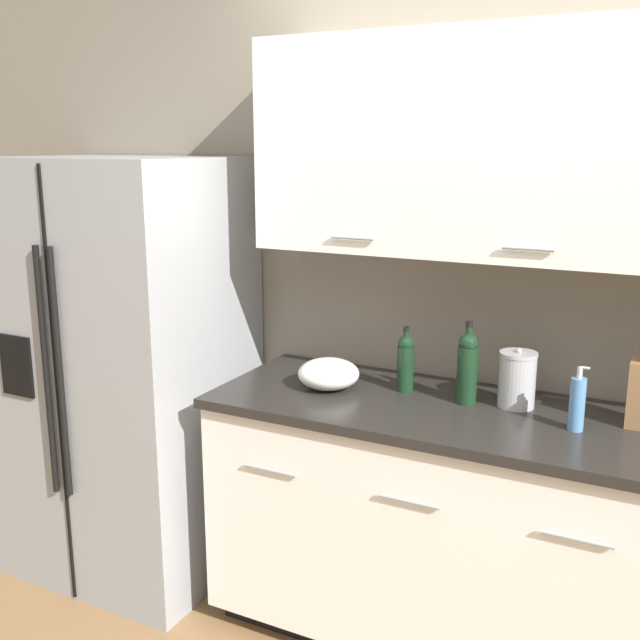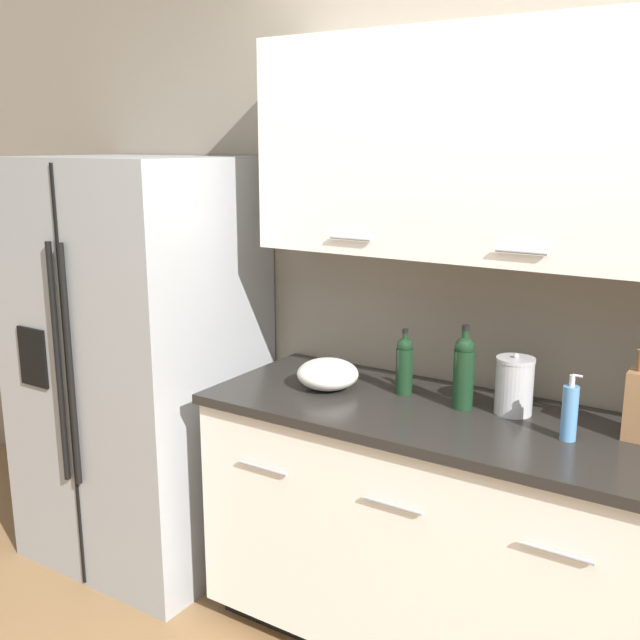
{
  "view_description": "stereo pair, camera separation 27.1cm",
  "coord_description": "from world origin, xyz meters",
  "px_view_note": "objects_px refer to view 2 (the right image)",
  "views": [
    {
      "loc": [
        0.43,
        -1.61,
        1.79
      ],
      "look_at": [
        -0.77,
        0.74,
        1.17
      ],
      "focal_mm": 42.0,
      "sensor_mm": 36.0,
      "label": 1
    },
    {
      "loc": [
        0.67,
        -1.47,
        1.79
      ],
      "look_at": [
        -0.77,
        0.74,
        1.17
      ],
      "focal_mm": 42.0,
      "sensor_mm": 36.0,
      "label": 2
    }
  ],
  "objects_px": {
    "steel_canister": "(514,386)",
    "mixing_bowl": "(328,374)",
    "soap_dispenser": "(570,412)",
    "wine_bottle": "(464,371)",
    "oil_bottle": "(404,364)",
    "refrigerator": "(139,364)"
  },
  "relations": [
    {
      "from": "mixing_bowl",
      "to": "steel_canister",
      "type": "bearing_deg",
      "value": 10.01
    },
    {
      "from": "refrigerator",
      "to": "oil_bottle",
      "type": "bearing_deg",
      "value": 6.86
    },
    {
      "from": "oil_bottle",
      "to": "mixing_bowl",
      "type": "xyz_separation_m",
      "value": [
        -0.26,
        -0.1,
        -0.05
      ]
    },
    {
      "from": "steel_canister",
      "to": "mixing_bowl",
      "type": "xyz_separation_m",
      "value": [
        -0.66,
        -0.12,
        -0.04
      ]
    },
    {
      "from": "soap_dispenser",
      "to": "mixing_bowl",
      "type": "distance_m",
      "value": 0.87
    },
    {
      "from": "wine_bottle",
      "to": "soap_dispenser",
      "type": "xyz_separation_m",
      "value": [
        0.38,
        -0.09,
        -0.04
      ]
    },
    {
      "from": "soap_dispenser",
      "to": "oil_bottle",
      "type": "distance_m",
      "value": 0.62
    },
    {
      "from": "oil_bottle",
      "to": "wine_bottle",
      "type": "bearing_deg",
      "value": -6.54
    },
    {
      "from": "soap_dispenser",
      "to": "steel_canister",
      "type": "distance_m",
      "value": 0.25
    },
    {
      "from": "oil_bottle",
      "to": "mixing_bowl",
      "type": "distance_m",
      "value": 0.28
    },
    {
      "from": "soap_dispenser",
      "to": "oil_bottle",
      "type": "relative_size",
      "value": 0.88
    },
    {
      "from": "refrigerator",
      "to": "mixing_bowl",
      "type": "relative_size",
      "value": 7.74
    },
    {
      "from": "oil_bottle",
      "to": "steel_canister",
      "type": "bearing_deg",
      "value": 2.48
    },
    {
      "from": "steel_canister",
      "to": "mixing_bowl",
      "type": "bearing_deg",
      "value": -169.99
    },
    {
      "from": "refrigerator",
      "to": "wine_bottle",
      "type": "bearing_deg",
      "value": 4.67
    },
    {
      "from": "soap_dispenser",
      "to": "oil_bottle",
      "type": "height_order",
      "value": "oil_bottle"
    },
    {
      "from": "wine_bottle",
      "to": "oil_bottle",
      "type": "bearing_deg",
      "value": 173.46
    },
    {
      "from": "wine_bottle",
      "to": "steel_canister",
      "type": "xyz_separation_m",
      "value": [
        0.16,
        0.04,
        -0.04
      ]
    },
    {
      "from": "wine_bottle",
      "to": "mixing_bowl",
      "type": "bearing_deg",
      "value": -171.76
    },
    {
      "from": "soap_dispenser",
      "to": "mixing_bowl",
      "type": "xyz_separation_m",
      "value": [
        -0.87,
        0.02,
        -0.03
      ]
    },
    {
      "from": "soap_dispenser",
      "to": "steel_canister",
      "type": "xyz_separation_m",
      "value": [
        -0.22,
        0.13,
        0.01
      ]
    },
    {
      "from": "oil_bottle",
      "to": "soap_dispenser",
      "type": "bearing_deg",
      "value": -10.75
    }
  ]
}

